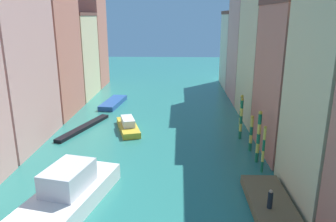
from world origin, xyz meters
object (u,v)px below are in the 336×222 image
Objects in this scene: mooring_pole_4 at (241,113)px; motorboat_0 at (128,126)px; waterfront_dock at (270,204)px; mooring_pole_3 at (241,118)px; person_on_dock at (270,200)px; mooring_pole_0 at (263,149)px; motorboat_1 at (113,103)px; mooring_pole_2 at (251,133)px; mooring_pole_1 at (259,136)px; vaporetto_white at (70,192)px; gondola_black at (84,127)px.

motorboat_0 is at bearing -178.84° from mooring_pole_4.
waterfront_dock is 14.58m from mooring_pole_3.
mooring_pole_0 reaches higher than person_on_dock.
mooring_pole_3 reaches higher than motorboat_1.
mooring_pole_0 is 4.95m from mooring_pole_2.
mooring_pole_2 is 6.36m from mooring_pole_4.
mooring_pole_0 reaches higher than waterfront_dock.
mooring_pole_4 is at bearing 90.14° from mooring_pole_1.
vaporetto_white is (-15.84, -17.24, -1.25)m from mooring_pole_4.
person_on_dock is at bearing -54.40° from motorboat_0.
motorboat_0 reaches higher than gondola_black.
mooring_pole_3 is (-0.52, 6.34, -0.16)m from mooring_pole_1.
person_on_dock is 0.18× the size of motorboat_1.
motorboat_1 is at bearing 135.35° from mooring_pole_2.
person_on_dock is 0.28× the size of mooring_pole_1.
motorboat_0 is (-12.87, 17.98, -0.80)m from person_on_dock.
mooring_pole_4 is (0.50, 2.76, -0.16)m from mooring_pole_3.
mooring_pole_1 reaches higher than motorboat_1.
mooring_pole_2 is 3.65m from mooring_pole_3.
mooring_pole_2 reaches higher than gondola_black.
motorboat_1 is (-18.24, 22.92, -1.93)m from mooring_pole_0.
mooring_pole_2 is at bearing 86.15° from waterfront_dock.
waterfront_dock is 1.69× the size of mooring_pole_4.
mooring_pole_1 is (0.04, 2.20, 0.39)m from mooring_pole_0.
motorboat_1 is (-17.76, 14.38, -2.15)m from mooring_pole_3.
person_on_dock is 0.37× the size of mooring_pole_2.
mooring_pole_0 is 17.91m from motorboat_0.
mooring_pole_0 is 0.43× the size of vaporetto_white.
person_on_dock is 14.71m from vaporetto_white.
waterfront_dock is 5.37× the size of person_on_dock.
mooring_pole_4 is 0.64× the size of motorboat_0.
motorboat_0 is (5.68, -0.24, 0.37)m from gondola_black.
motorboat_0 is (-13.25, 16.89, 0.22)m from waterfront_dock.
mooring_pole_3 is (-0.49, 8.54, 0.22)m from mooring_pole_0.
mooring_pole_2 is at bearing -44.65° from motorboat_1.
vaporetto_white reaches higher than person_on_dock.
person_on_dock reaches higher than motorboat_0.
person_on_dock is at bearing -109.09° from waterfront_dock.
vaporetto_white is at bearing -96.07° from motorboat_0.
mooring_pole_0 is 0.86× the size of mooring_pole_1.
gondola_black is at bearing 135.52° from person_on_dock.
mooring_pole_4 is at bearing 89.93° from mooring_pole_0.
mooring_pole_0 reaches higher than gondola_black.
waterfront_dock is 17.30m from mooring_pole_4.
waterfront_dock is 1.58× the size of mooring_pole_3.
mooring_pole_2 is 0.86× the size of mooring_pole_4.
waterfront_dock is 25.52m from gondola_black.
mooring_pole_3 is at bearing 96.96° from mooring_pole_2.
waterfront_dock is 0.75× the size of gondola_black.
vaporetto_white is (-14.67, 1.02, -0.28)m from person_on_dock.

